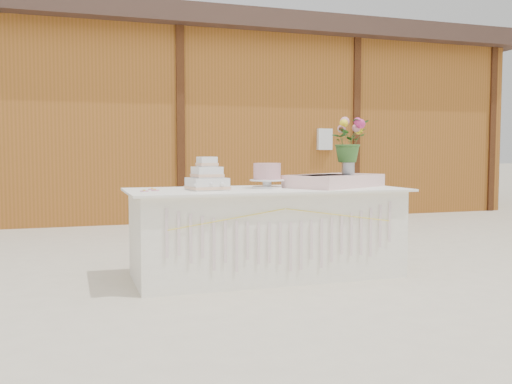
# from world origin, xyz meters

# --- Properties ---
(ground) EXTENTS (80.00, 80.00, 0.00)m
(ground) POSITION_xyz_m (0.00, 0.00, 0.00)
(ground) COLOR beige
(ground) RESTS_ON ground
(barn) EXTENTS (12.60, 4.60, 3.30)m
(barn) POSITION_xyz_m (-0.01, 5.99, 1.68)
(barn) COLOR brown
(barn) RESTS_ON ground
(cake_table) EXTENTS (2.40, 1.00, 0.77)m
(cake_table) POSITION_xyz_m (0.00, -0.00, 0.39)
(cake_table) COLOR white
(cake_table) RESTS_ON ground
(wedding_cake) EXTENTS (0.34, 0.34, 0.28)m
(wedding_cake) POSITION_xyz_m (-0.53, -0.01, 0.86)
(wedding_cake) COLOR white
(wedding_cake) RESTS_ON cake_table
(pink_cake_stand) EXTENTS (0.31, 0.31, 0.22)m
(pink_cake_stand) POSITION_xyz_m (0.02, 0.05, 0.89)
(pink_cake_stand) COLOR white
(pink_cake_stand) RESTS_ON cake_table
(satin_runner) EXTENTS (1.03, 0.89, 0.11)m
(satin_runner) POSITION_xyz_m (0.66, 0.02, 0.83)
(satin_runner) COLOR beige
(satin_runner) RESTS_ON cake_table
(flower_vase) EXTENTS (0.12, 0.12, 0.16)m
(flower_vase) POSITION_xyz_m (0.79, 0.02, 0.96)
(flower_vase) COLOR #BBBBC1
(flower_vase) RESTS_ON satin_runner
(bouquet) EXTENTS (0.39, 0.35, 0.39)m
(bouquet) POSITION_xyz_m (0.79, 0.02, 1.24)
(bouquet) COLOR #326026
(bouquet) RESTS_ON flower_vase
(loose_flowers) EXTENTS (0.17, 0.34, 0.02)m
(loose_flowers) POSITION_xyz_m (-1.00, 0.10, 0.78)
(loose_flowers) COLOR pink
(loose_flowers) RESTS_ON cake_table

